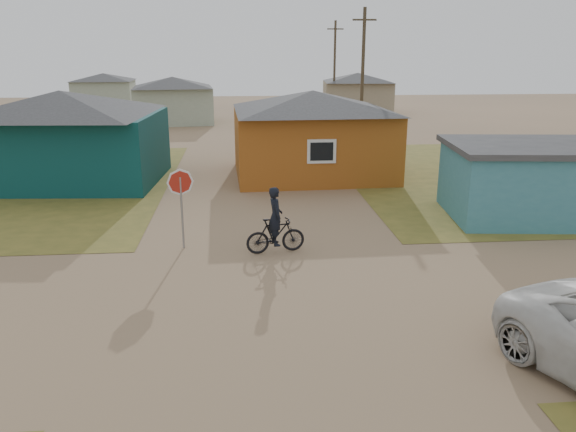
# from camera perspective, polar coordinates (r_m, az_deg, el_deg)

# --- Properties ---
(ground) EXTENTS (120.00, 120.00, 0.00)m
(ground) POSITION_cam_1_polar(r_m,az_deg,el_deg) (13.05, -0.70, -9.31)
(ground) COLOR #987857
(grass_ne) EXTENTS (20.00, 18.00, 0.00)m
(grass_ne) POSITION_cam_1_polar(r_m,az_deg,el_deg) (29.39, 25.60, 3.81)
(grass_ne) COLOR olive
(grass_ne) RESTS_ON ground
(house_teal) EXTENTS (8.93, 7.08, 4.00)m
(house_teal) POSITION_cam_1_polar(r_m,az_deg,el_deg) (26.59, -21.80, 7.57)
(house_teal) COLOR #0A3738
(house_teal) RESTS_ON ground
(house_yellow) EXTENTS (7.72, 6.76, 3.90)m
(house_yellow) POSITION_cam_1_polar(r_m,az_deg,el_deg) (26.18, 2.49, 8.49)
(house_yellow) COLOR #9C5118
(house_yellow) RESTS_ON ground
(shed_turquoise) EXTENTS (6.71, 4.93, 2.60)m
(shed_turquoise) POSITION_cam_1_polar(r_m,az_deg,el_deg) (21.40, 24.16, 3.31)
(shed_turquoise) COLOR teal
(shed_turquoise) RESTS_ON ground
(house_pale_west) EXTENTS (7.04, 6.15, 3.60)m
(house_pale_west) POSITION_cam_1_polar(r_m,az_deg,el_deg) (46.15, -11.57, 11.54)
(house_pale_west) COLOR #9DAA92
(house_pale_west) RESTS_ON ground
(house_beige_east) EXTENTS (6.95, 6.05, 3.60)m
(house_beige_east) POSITION_cam_1_polar(r_m,az_deg,el_deg) (52.97, 7.05, 12.36)
(house_beige_east) COLOR gray
(house_beige_east) RESTS_ON ground
(house_pale_north) EXTENTS (6.28, 5.81, 3.40)m
(house_pale_north) POSITION_cam_1_polar(r_m,az_deg,el_deg) (59.31, -18.16, 12.03)
(house_pale_north) COLOR #9DAA92
(house_pale_north) RESTS_ON ground
(utility_pole_near) EXTENTS (1.40, 0.20, 8.00)m
(utility_pole_near) POSITION_cam_1_polar(r_m,az_deg,el_deg) (34.53, 7.58, 13.90)
(utility_pole_near) COLOR #463A2A
(utility_pole_near) RESTS_ON ground
(utility_pole_far) EXTENTS (1.40, 0.20, 8.00)m
(utility_pole_far) POSITION_cam_1_polar(r_m,az_deg,el_deg) (50.43, 4.75, 14.82)
(utility_pole_far) COLOR #463A2A
(utility_pole_far) RESTS_ON ground
(stop_sign) EXTENTS (0.79, 0.11, 2.41)m
(stop_sign) POSITION_cam_1_polar(r_m,az_deg,el_deg) (16.57, -10.85, 2.60)
(stop_sign) COLOR gray
(stop_sign) RESTS_ON ground
(cyclist) EXTENTS (1.79, 0.78, 1.96)m
(cyclist) POSITION_cam_1_polar(r_m,az_deg,el_deg) (16.20, -1.28, -1.34)
(cyclist) COLOR black
(cyclist) RESTS_ON ground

